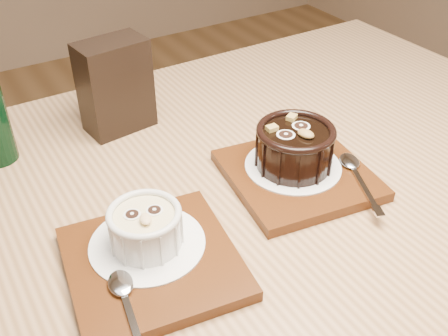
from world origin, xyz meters
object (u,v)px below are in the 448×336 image
object	(u,v)px
tray_left	(153,263)
ramekin_dark	(295,145)
ramekin_white	(145,226)
tray_right	(298,175)
table	(229,250)
condiment_stand	(115,86)

from	to	relation	value
tray_left	ramekin_dark	bearing A→B (deg)	13.40
ramekin_white	tray_right	distance (m)	0.23
tray_left	tray_right	bearing A→B (deg)	10.80
tray_right	ramekin_dark	world-z (taller)	ramekin_dark
table	tray_left	bearing A→B (deg)	-157.39
ramekin_white	condiment_stand	xyz separation A→B (m)	(0.08, 0.28, 0.03)
tray_left	tray_right	distance (m)	0.24
ramekin_white	condiment_stand	size ratio (longest dim) A/B	0.58
ramekin_white	ramekin_dark	xyz separation A→B (m)	(0.23, 0.03, 0.01)
tray_left	condiment_stand	xyz separation A→B (m)	(0.09, 0.30, 0.06)
tray_left	condiment_stand	bearing A→B (deg)	74.11
condiment_stand	table	bearing A→B (deg)	-78.57
condiment_stand	ramekin_dark	bearing A→B (deg)	-58.22
ramekin_dark	condiment_stand	distance (m)	0.29
tray_right	ramekin_dark	distance (m)	0.04
ramekin_white	tray_right	size ratio (longest dim) A/B	0.45
ramekin_white	ramekin_dark	distance (m)	0.23
ramekin_white	condiment_stand	distance (m)	0.29
table	ramekin_dark	size ratio (longest dim) A/B	11.54
tray_left	ramekin_white	xyz separation A→B (m)	(0.00, 0.02, 0.03)
tray_left	tray_right	world-z (taller)	same
tray_left	ramekin_white	bearing A→B (deg)	78.05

